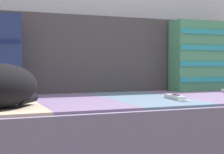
{
  "coord_description": "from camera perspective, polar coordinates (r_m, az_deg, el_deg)",
  "views": [
    {
      "loc": [
        -0.56,
        -1.42,
        0.56
      ],
      "look_at": [
        0.0,
        0.02,
        0.51
      ],
      "focal_mm": 55.0,
      "sensor_mm": 36.0,
      "label": 1
    }
  ],
  "objects": [
    {
      "name": "game_remote_near",
      "position": [
        1.57,
        10.5,
        -3.33
      ],
      "size": [
        0.07,
        0.21,
        0.02
      ],
      "color": "white",
      "rests_on": "couch"
    },
    {
      "name": "couch",
      "position": [
        1.65,
        -1.09,
        -10.65
      ],
      "size": [
        2.12,
        0.9,
        0.41
      ],
      "color": "#3D3838",
      "rests_on": "ground_plane"
    },
    {
      "name": "sofa_backrest",
      "position": [
        1.98,
        -4.95,
        3.78
      ],
      "size": [
        2.08,
        0.14,
        0.43
      ],
      "color": "#474242",
      "rests_on": "couch"
    },
    {
      "name": "throw_pillow_striped",
      "position": [
        2.19,
        15.46,
        3.38
      ],
      "size": [
        0.46,
        0.14,
        0.42
      ],
      "color": "#4C9366",
      "rests_on": "couch"
    }
  ]
}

